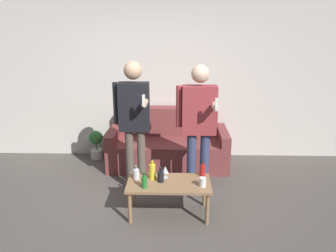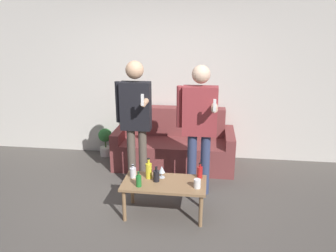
# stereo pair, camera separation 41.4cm
# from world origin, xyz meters

# --- Properties ---
(ground_plane) EXTENTS (16.00, 16.00, 0.00)m
(ground_plane) POSITION_xyz_m (0.00, 0.00, 0.00)
(ground_plane) COLOR #514C47
(wall_back) EXTENTS (8.00, 0.06, 2.70)m
(wall_back) POSITION_xyz_m (0.00, 2.19, 1.35)
(wall_back) COLOR silver
(wall_back) RESTS_ON ground_plane
(couch) EXTENTS (1.87, 0.82, 0.90)m
(couch) POSITION_xyz_m (0.27, 1.76, 0.32)
(couch) COLOR brown
(couch) RESTS_ON ground_plane
(coffee_table) EXTENTS (0.98, 0.50, 0.42)m
(coffee_table) POSITION_xyz_m (0.31, 0.27, 0.37)
(coffee_table) COLOR #8E6B47
(coffee_table) RESTS_ON ground_plane
(bottle_orange) EXTENTS (0.06, 0.06, 0.18)m
(bottle_orange) POSITION_xyz_m (0.04, 0.13, 0.49)
(bottle_orange) COLOR #23752D
(bottle_orange) RESTS_ON coffee_table
(bottle_green) EXTENTS (0.08, 0.08, 0.26)m
(bottle_green) POSITION_xyz_m (0.11, 0.36, 0.52)
(bottle_green) COLOR yellow
(bottle_green) RESTS_ON coffee_table
(bottle_dark) EXTENTS (0.08, 0.08, 0.17)m
(bottle_dark) POSITION_xyz_m (-0.08, 0.35, 0.49)
(bottle_dark) COLOR silver
(bottle_dark) RESTS_ON coffee_table
(bottle_yellow) EXTENTS (0.07, 0.07, 0.18)m
(bottle_yellow) POSITION_xyz_m (0.22, 0.29, 0.49)
(bottle_yellow) COLOR black
(bottle_yellow) RESTS_ON coffee_table
(bottle_red) EXTENTS (0.06, 0.06, 0.19)m
(bottle_red) POSITION_xyz_m (0.72, 0.45, 0.50)
(bottle_red) COLOR #B21E1E
(bottle_red) RESTS_ON coffee_table
(wine_glass_near) EXTENTS (0.08, 0.08, 0.15)m
(wine_glass_near) POSITION_xyz_m (0.27, 0.39, 0.52)
(wine_glass_near) COLOR silver
(wine_glass_near) RESTS_ON coffee_table
(cup_on_table) EXTENTS (0.08, 0.08, 0.10)m
(cup_on_table) POSITION_xyz_m (0.70, 0.18, 0.47)
(cup_on_table) COLOR white
(cup_on_table) RESTS_ON coffee_table
(person_standing_left) EXTENTS (0.47, 0.44, 1.75)m
(person_standing_left) POSITION_xyz_m (-0.16, 0.91, 1.05)
(person_standing_left) COLOR brown
(person_standing_left) RESTS_ON ground_plane
(person_standing_right) EXTENTS (0.52, 0.44, 1.72)m
(person_standing_right) POSITION_xyz_m (0.68, 0.85, 1.01)
(person_standing_right) COLOR navy
(person_standing_right) RESTS_ON ground_plane
(potted_plant) EXTENTS (0.23, 0.23, 0.49)m
(potted_plant) POSITION_xyz_m (-0.95, 1.97, 0.28)
(potted_plant) COLOR silver
(potted_plant) RESTS_ON ground_plane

